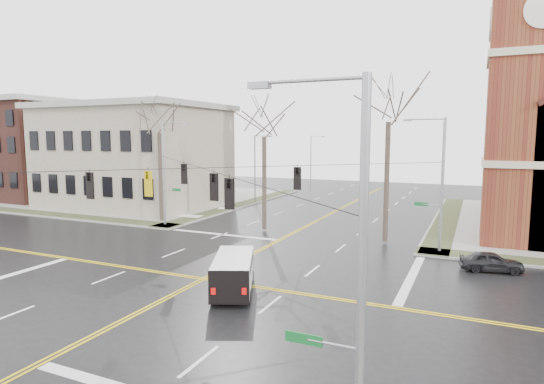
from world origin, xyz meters
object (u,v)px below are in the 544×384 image
at_px(signal_pole_se, 354,275).
at_px(tree_nw_near, 264,130).
at_px(tree_nw_far, 159,127).
at_px(parked_car_a, 491,261).
at_px(streetlight_north_b, 312,159).
at_px(streetlight_north_a, 256,166).
at_px(signal_pole_nw, 165,171).
at_px(cargo_van, 234,270).
at_px(signal_pole_ne, 440,181).
at_px(tree_ne, 389,114).

xyz_separation_m(signal_pole_se, tree_nw_near, (-13.85, 24.72, 3.46)).
distance_m(signal_pole_se, tree_nw_far, 34.42).
height_order(parked_car_a, tree_nw_far, tree_nw_far).
relative_size(streetlight_north_b, tree_nw_far, 0.66).
height_order(streetlight_north_a, tree_nw_near, tree_nw_near).
xyz_separation_m(streetlight_north_a, tree_nw_near, (8.12, -14.78, 3.94)).
distance_m(streetlight_north_a, streetlight_north_b, 20.00).
bearing_deg(tree_nw_far, streetlight_north_a, 81.91).
bearing_deg(signal_pole_nw, streetlight_north_b, 88.95).
height_order(signal_pole_nw, parked_car_a, signal_pole_nw).
distance_m(cargo_van, tree_nw_near, 16.79).
xyz_separation_m(signal_pole_nw, parked_car_a, (25.93, -3.27, -4.36)).
bearing_deg(cargo_van, signal_pole_ne, 30.63).
distance_m(signal_pole_ne, cargo_van, 15.80).
bearing_deg(signal_pole_nw, tree_nw_near, 11.07).
xyz_separation_m(streetlight_north_a, cargo_van, (13.15, -29.03, -3.38)).
relative_size(streetlight_north_b, parked_car_a, 2.29).
distance_m(parked_car_a, tree_ne, 12.29).
xyz_separation_m(tree_nw_near, tree_ne, (10.10, -0.34, 1.13)).
distance_m(cargo_van, tree_nw_far, 21.98).
relative_size(streetlight_north_a, parked_car_a, 2.29).
bearing_deg(tree_nw_far, signal_pole_se, -45.10).
xyz_separation_m(signal_pole_se, tree_nw_far, (-24.15, 24.23, 3.84)).
relative_size(signal_pole_se, streetlight_north_b, 1.12).
relative_size(signal_pole_se, tree_nw_far, 0.74).
height_order(streetlight_north_b, tree_nw_far, tree_nw_far).
xyz_separation_m(signal_pole_ne, tree_nw_near, (-13.85, 1.72, 3.46)).
bearing_deg(tree_ne, tree_nw_far, -179.58).
bearing_deg(parked_car_a, cargo_van, 116.33).
height_order(signal_pole_se, parked_car_a, signal_pole_se).
relative_size(signal_pole_ne, streetlight_north_a, 1.12).
bearing_deg(signal_pole_se, streetlight_north_a, 119.09).
distance_m(signal_pole_nw, signal_pole_se, 32.28).
distance_m(signal_pole_ne, signal_pole_nw, 22.64).
distance_m(signal_pole_se, tree_ne, 25.09).
height_order(signal_pole_ne, streetlight_north_b, signal_pole_ne).
bearing_deg(signal_pole_ne, cargo_van, -125.16).
bearing_deg(signal_pole_se, tree_ne, 98.75).
bearing_deg(cargo_van, streetlight_north_a, 90.16).
bearing_deg(streetlight_north_b, signal_pole_nw, -91.05).
height_order(parked_car_a, tree_nw_near, tree_nw_near).
bearing_deg(parked_car_a, signal_pole_se, 159.48).
bearing_deg(streetlight_north_b, parked_car_a, -57.58).
bearing_deg(cargo_van, signal_pole_nw, 113.60).
distance_m(signal_pole_nw, streetlight_north_b, 36.51).
xyz_separation_m(signal_pole_ne, signal_pole_se, (0.00, -23.00, 0.00)).
xyz_separation_m(signal_pole_se, streetlight_north_b, (-21.97, 59.50, -0.48)).
height_order(cargo_van, tree_nw_near, tree_nw_near).
distance_m(signal_pole_ne, signal_pole_se, 23.00).
bearing_deg(signal_pole_se, signal_pole_nw, 134.55).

